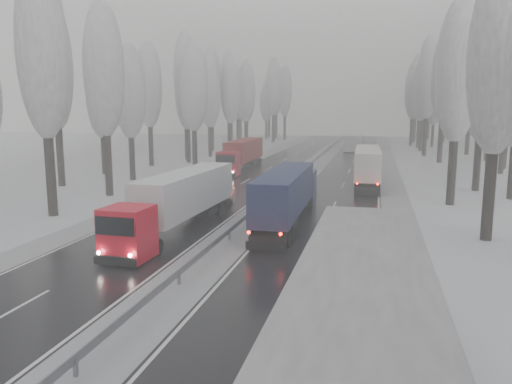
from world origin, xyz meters
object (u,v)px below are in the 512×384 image
at_px(box_truck_distant, 354,143).
at_px(truck_red_red, 242,153).
at_px(truck_blue_box, 288,192).
at_px(truck_grey_tarp, 362,343).
at_px(truck_cream_box, 367,163).
at_px(truck_red_white, 181,198).

height_order(box_truck_distant, truck_red_red, truck_red_red).
bearing_deg(box_truck_distant, truck_blue_box, -84.32).
bearing_deg(box_truck_distant, truck_grey_tarp, -80.04).
height_order(truck_cream_box, truck_red_red, truck_cream_box).
bearing_deg(truck_red_white, box_truck_distant, 84.70).
bearing_deg(truck_cream_box, truck_grey_tarp, -90.41).
xyz_separation_m(truck_cream_box, truck_red_white, (-11.30, -22.91, -0.07)).
height_order(truck_grey_tarp, box_truck_distant, truck_grey_tarp).
relative_size(truck_cream_box, truck_red_white, 1.03).
bearing_deg(box_truck_distant, truck_red_white, -89.80).
bearing_deg(box_truck_distant, truck_cream_box, -78.28).
bearing_deg(truck_grey_tarp, truck_cream_box, 91.02).
distance_m(truck_cream_box, truck_red_red, 18.30).
bearing_deg(truck_blue_box, box_truck_distant, 87.63).
distance_m(box_truck_distant, truck_red_red, 34.82).
bearing_deg(truck_red_red, box_truck_distant, 67.52).
bearing_deg(box_truck_distant, truck_red_red, -103.95).
bearing_deg(truck_cream_box, truck_blue_box, -105.68).
bearing_deg(truck_grey_tarp, truck_blue_box, 104.14).
bearing_deg(truck_red_white, truck_red_red, 99.90).
xyz_separation_m(box_truck_distant, truck_red_red, (-12.68, -32.42, 0.71)).
relative_size(truck_blue_box, truck_red_white, 1.00).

